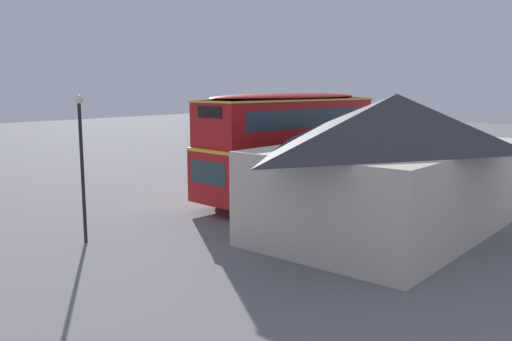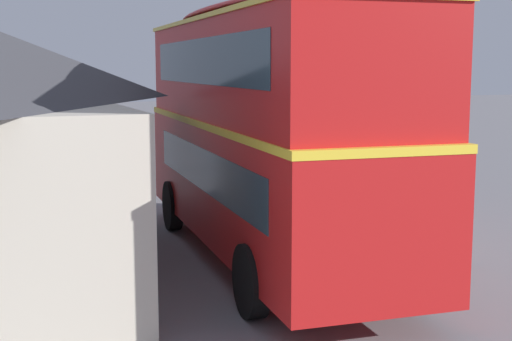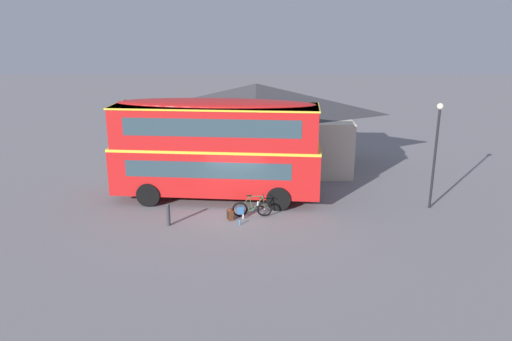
% 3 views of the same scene
% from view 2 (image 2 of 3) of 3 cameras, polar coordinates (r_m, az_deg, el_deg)
% --- Properties ---
extents(ground_plane, '(120.00, 120.00, 0.00)m').
position_cam_2_polar(ground_plane, '(15.06, 3.66, -5.71)').
color(ground_plane, slate).
extents(double_decker_bus, '(9.83, 3.36, 4.79)m').
position_cam_2_polar(double_decker_bus, '(13.32, 0.71, 3.99)').
color(double_decker_bus, black).
rests_on(double_decker_bus, ground).
extents(touring_bicycle, '(1.75, 0.52, 1.00)m').
position_cam_2_polar(touring_bicycle, '(16.06, 5.75, -3.49)').
color(touring_bicycle, black).
rests_on(touring_bicycle, ground).
extents(backpack_on_ground, '(0.33, 0.39, 0.49)m').
position_cam_2_polar(backpack_on_ground, '(15.49, 8.32, -4.42)').
color(backpack_on_ground, '#592D19').
rests_on(backpack_on_ground, ground).
extents(water_bottle_blue_sports, '(0.07, 0.07, 0.25)m').
position_cam_2_polar(water_bottle_blue_sports, '(16.18, 9.31, -4.39)').
color(water_bottle_blue_sports, '#338CBF').
rests_on(water_bottle_blue_sports, ground).
extents(water_bottle_clear_plastic, '(0.07, 0.07, 0.24)m').
position_cam_2_polar(water_bottle_clear_plastic, '(15.94, 6.97, -4.56)').
color(water_bottle_clear_plastic, silver).
rests_on(water_bottle_clear_plastic, ground).
extents(street_lamp, '(0.28, 0.28, 4.80)m').
position_cam_2_polar(street_lamp, '(22.91, -6.41, 6.53)').
color(street_lamp, black).
rests_on(street_lamp, ground).
extents(kerb_bollard, '(0.16, 0.16, 0.97)m').
position_cam_2_polar(kerb_bollard, '(13.77, 16.08, -5.23)').
color(kerb_bollard, '#333338').
rests_on(kerb_bollard, ground).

